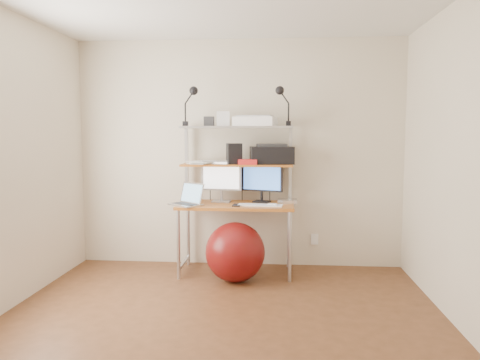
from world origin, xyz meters
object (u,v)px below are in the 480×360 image
Objects in this scene: printer at (272,155)px; exercise_ball at (235,252)px; laptop at (189,200)px; monitor_black at (262,181)px; monitor_silver at (221,178)px.

printer is 1.11m from exercise_ball.
printer reaches higher than laptop.
monitor_black is 0.78× the size of exercise_ball.
monitor_black is (0.43, 0.02, -0.02)m from monitor_silver.
exercise_ball is at bearing -101.28° from monitor_black.
monitor_black is 0.81m from laptop.
exercise_ball is (-0.35, -0.45, -0.95)m from printer.
laptop is at bearing -142.02° from monitor_black.
laptop is (-0.31, -0.25, -0.21)m from monitor_silver.
printer is at bearing 52.40° from exercise_ball.
exercise_ball is (0.19, -0.42, -0.70)m from monitor_silver.
laptop is 0.72m from exercise_ball.
monitor_silver is 0.59m from printer.
monitor_black is 0.96× the size of printer.
printer reaches higher than monitor_silver.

